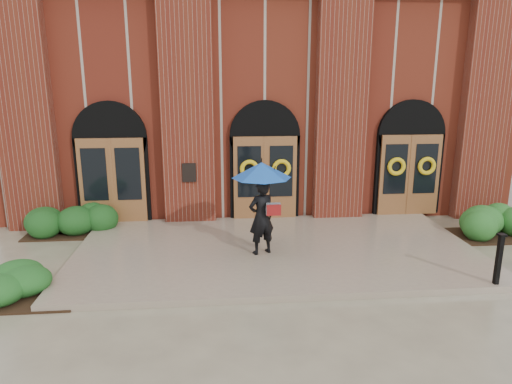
{
  "coord_description": "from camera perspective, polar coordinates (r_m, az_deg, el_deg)",
  "views": [
    {
      "loc": [
        -1.46,
        -10.64,
        4.33
      ],
      "look_at": [
        -0.43,
        1.0,
        1.39
      ],
      "focal_mm": 32.0,
      "sensor_mm": 36.0,
      "label": 1
    }
  ],
  "objects": [
    {
      "name": "ground",
      "position": [
        11.57,
        2.56,
        -7.87
      ],
      "size": [
        90.0,
        90.0,
        0.0
      ],
      "primitive_type": "plane",
      "color": "gray",
      "rests_on": "ground"
    },
    {
      "name": "metal_post",
      "position": [
        10.71,
        28.09,
        -7.29
      ],
      "size": [
        0.16,
        0.16,
        1.1
      ],
      "rotation": [
        0.0,
        0.0,
        0.05
      ],
      "color": "black",
      "rests_on": "landing"
    },
    {
      "name": "hedge_front_left",
      "position": [
        10.39,
        -25.54,
        -10.37
      ],
      "size": [
        1.5,
        1.28,
        0.53
      ],
      "primitive_type": "ellipsoid",
      "color": "#1D521C",
      "rests_on": "ground"
    },
    {
      "name": "hedge_wall_right",
      "position": [
        14.33,
        27.28,
        -3.45
      ],
      "size": [
        3.07,
        1.23,
        0.79
      ],
      "primitive_type": "ellipsoid",
      "color": "#255F21",
      "rests_on": "ground"
    },
    {
      "name": "man_with_umbrella",
      "position": [
        10.8,
        0.71,
        0.19
      ],
      "size": [
        1.86,
        1.86,
        2.26
      ],
      "rotation": [
        0.0,
        0.0,
        3.54
      ],
      "color": "black",
      "rests_on": "landing"
    },
    {
      "name": "hedge_wall_left",
      "position": [
        13.94,
        -20.45,
        -3.26
      ],
      "size": [
        2.98,
        1.19,
        0.77
      ],
      "primitive_type": "ellipsoid",
      "color": "#184517",
      "rests_on": "ground"
    },
    {
      "name": "landing",
      "position": [
        11.68,
        2.47,
        -7.26
      ],
      "size": [
        10.0,
        5.3,
        0.15
      ],
      "primitive_type": "cube",
      "color": "gray",
      "rests_on": "ground"
    },
    {
      "name": "church_building",
      "position": [
        19.49,
        -0.79,
        11.66
      ],
      "size": [
        16.2,
        12.53,
        7.0
      ],
      "color": "#5F2214",
      "rests_on": "ground"
    }
  ]
}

